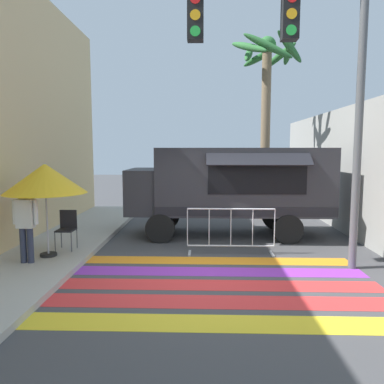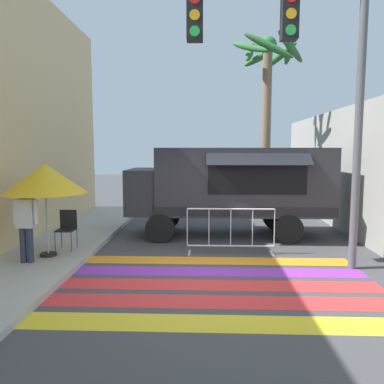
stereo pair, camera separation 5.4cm
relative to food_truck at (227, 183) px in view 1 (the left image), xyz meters
name	(u,v)px [view 1 (the left image)]	position (x,y,z in m)	size (l,w,h in m)	color
ground_plane	(204,273)	(-0.64, -3.38, -1.51)	(60.00, 60.00, 0.00)	#424244
concrete_wall_right	(360,172)	(3.57, -0.38, 0.35)	(0.20, 16.00, 3.72)	gray
crosswalk_painted	(204,285)	(-0.64, -4.06, -1.51)	(6.40, 3.60, 0.01)	yellow
food_truck	(227,183)	(0.00, 0.00, 0.00)	(5.62, 2.47, 2.51)	#2D2D33
traffic_signal_pole	(292,56)	(1.07, -2.98, 2.77)	(4.27, 0.29, 6.02)	#515456
patio_umbrella	(45,179)	(-4.09, -2.70, 0.32)	(1.76, 1.76, 2.04)	black
folding_chair	(67,226)	(-3.87, -2.10, -0.83)	(0.40, 0.40, 0.92)	#4C4C51
vendor_person	(26,221)	(-4.32, -3.19, -0.51)	(0.53, 0.21, 1.57)	#2D3347
barricade_front	(231,231)	(-0.02, -1.98, -0.96)	(2.07, 0.44, 1.10)	#B7BABF
palm_tree	(267,87)	(1.51, 2.60, 3.10)	(2.60, 2.38, 6.31)	#7A664C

